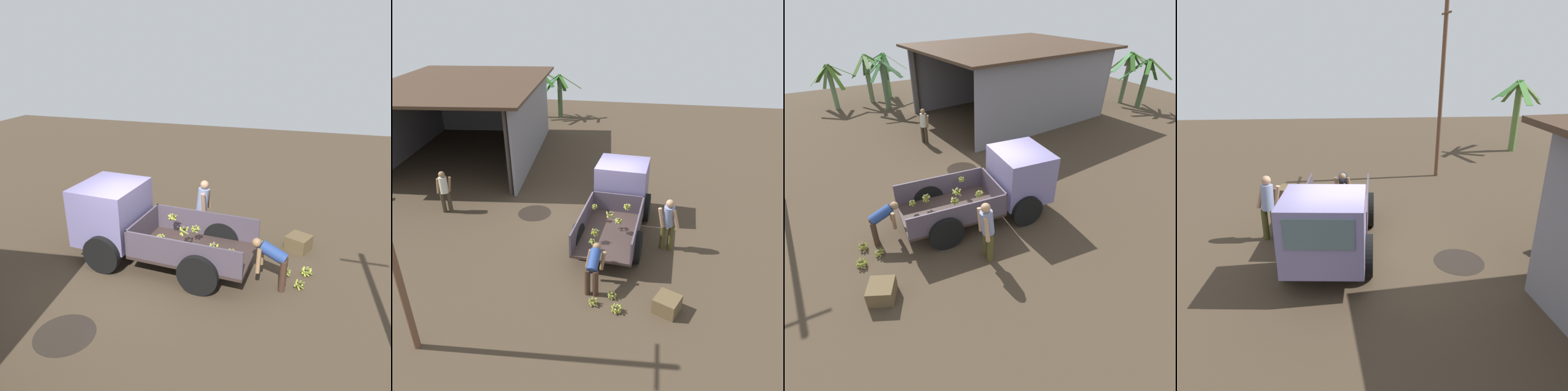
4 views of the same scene
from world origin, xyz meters
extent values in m
plane|color=#413325|center=(0.00, 0.00, 0.00)|extent=(36.00, 36.00, 0.00)
cylinder|color=black|center=(0.37, 2.47, 0.00)|extent=(1.19, 1.19, 0.01)
cube|color=#362825|center=(-1.36, -0.47, 0.52)|extent=(2.94, 1.93, 0.08)
cube|color=#4A404D|center=(-1.30, 0.37, 0.89)|extent=(2.82, 0.25, 0.65)
cube|color=#4A404D|center=(-1.42, -1.31, 0.89)|extent=(2.82, 0.25, 0.65)
cube|color=#4A404D|center=(0.02, -0.56, 0.89)|extent=(0.17, 1.74, 0.65)
cube|color=slate|center=(0.92, -0.63, 1.22)|extent=(1.62, 1.80, 1.49)
cube|color=#4C606B|center=(1.68, -0.68, 1.52)|extent=(0.13, 1.36, 0.65)
cylinder|color=black|center=(0.75, 0.29, 0.48)|extent=(0.97, 0.29, 0.96)
cylinder|color=black|center=(0.63, -1.51, 0.48)|extent=(0.97, 0.29, 0.96)
cylinder|color=black|center=(-1.72, 0.46, 0.48)|extent=(0.97, 0.29, 0.96)
cylinder|color=black|center=(-1.85, -1.34, 0.48)|extent=(0.97, 0.29, 0.96)
sphere|color=brown|center=(-1.94, -0.10, 0.97)|extent=(0.08, 0.08, 0.08)
cylinder|color=#A7B028|center=(-1.99, -0.13, 0.89)|extent=(0.12, 0.16, 0.18)
cylinder|color=olive|center=(-1.95, -0.16, 0.89)|extent=(0.17, 0.08, 0.18)
cylinder|color=olive|center=(-1.87, -0.15, 0.92)|extent=(0.15, 0.19, 0.13)
cylinder|color=olive|center=(-1.88, -0.08, 0.90)|extent=(0.11, 0.18, 0.17)
cylinder|color=olive|center=(-1.93, -0.02, 0.92)|extent=(0.20, 0.06, 0.13)
cylinder|color=olive|center=(-1.99, -0.07, 0.89)|extent=(0.12, 0.16, 0.18)
sphere|color=brown|center=(-0.65, -0.92, 1.18)|extent=(0.07, 0.07, 0.07)
cylinder|color=olive|center=(-0.61, -0.86, 1.14)|extent=(0.17, 0.12, 0.10)
cylinder|color=#9EA934|center=(-0.67, -0.86, 1.13)|extent=(0.17, 0.09, 0.13)
cylinder|color=olive|center=(-0.70, -0.90, 1.11)|extent=(0.09, 0.15, 0.16)
cylinder|color=olive|center=(-0.71, -0.95, 1.12)|extent=(0.09, 0.16, 0.14)
cylinder|color=olive|center=(-0.68, -0.99, 1.13)|extent=(0.18, 0.10, 0.11)
cylinder|color=olive|center=(-0.63, -0.97, 1.10)|extent=(0.14, 0.09, 0.17)
cylinder|color=#9C9F2B|center=(-0.58, -0.95, 1.13)|extent=(0.10, 0.17, 0.13)
cylinder|color=olive|center=(-0.58, -0.91, 1.13)|extent=(0.07, 0.18, 0.11)
sphere|color=brown|center=(-1.31, -0.72, 1.04)|extent=(0.08, 0.08, 0.08)
cylinder|color=#9B9C31|center=(-1.26, -0.77, 0.99)|extent=(0.16, 0.16, 0.12)
cylinder|color=olive|center=(-1.26, -0.70, 0.98)|extent=(0.10, 0.17, 0.15)
cylinder|color=olive|center=(-1.31, -0.66, 0.98)|extent=(0.17, 0.05, 0.15)
cylinder|color=#909944|center=(-1.37, -0.68, 1.00)|extent=(0.14, 0.18, 0.11)
cylinder|color=olive|center=(-1.36, -0.75, 0.97)|extent=(0.11, 0.15, 0.17)
cylinder|color=olive|center=(-1.32, -0.79, 0.98)|extent=(0.18, 0.07, 0.14)
sphere|color=#4A4330|center=(-1.10, -0.44, 1.12)|extent=(0.09, 0.09, 0.09)
cylinder|color=olive|center=(-1.20, -0.46, 1.07)|extent=(0.07, 0.23, 0.13)
cylinder|color=#95A23D|center=(-1.11, -0.52, 1.04)|extent=(0.20, 0.07, 0.19)
cylinder|color=olive|center=(-1.05, -0.47, 1.03)|extent=(0.11, 0.17, 0.21)
cylinder|color=#A3A828|center=(-1.06, -0.40, 1.03)|extent=(0.15, 0.16, 0.21)
cylinder|color=olive|center=(-1.13, -0.36, 1.06)|extent=(0.22, 0.12, 0.16)
sphere|color=#463F2D|center=(-2.35, -0.09, 0.90)|extent=(0.07, 0.07, 0.07)
cylinder|color=#A1AF36|center=(-2.31, -0.09, 0.85)|extent=(0.05, 0.14, 0.13)
cylinder|color=olive|center=(-2.34, -0.03, 0.86)|extent=(0.16, 0.09, 0.10)
cylinder|color=#929D44|center=(-2.40, -0.07, 0.85)|extent=(0.10, 0.15, 0.13)
cylinder|color=olive|center=(-2.38, -0.12, 0.84)|extent=(0.12, 0.12, 0.14)
cylinder|color=olive|center=(-2.33, -0.14, 0.86)|extent=(0.15, 0.09, 0.12)
sphere|color=brown|center=(-0.72, 0.11, 1.13)|extent=(0.06, 0.06, 0.06)
cylinder|color=olive|center=(-0.67, 0.10, 1.08)|extent=(0.06, 0.14, 0.14)
cylinder|color=olive|center=(-0.69, 0.14, 1.08)|extent=(0.13, 0.12, 0.13)
cylinder|color=olive|center=(-0.73, 0.15, 1.07)|extent=(0.12, 0.06, 0.15)
cylinder|color=#919F43|center=(-0.76, 0.12, 1.07)|extent=(0.07, 0.13, 0.15)
cylinder|color=olive|center=(-0.76, 0.07, 1.08)|extent=(0.14, 0.13, 0.12)
cylinder|color=#92A227|center=(-0.70, 0.06, 1.08)|extent=(0.15, 0.09, 0.12)
cube|color=slate|center=(9.61, 7.72, 1.75)|extent=(0.85, 6.34, 3.49)
cube|color=slate|center=(5.05, 10.34, 1.75)|extent=(8.50, 1.10, 3.49)
cube|color=slate|center=(5.78, 4.11, 1.75)|extent=(8.50, 1.10, 3.49)
cube|color=#3C291C|center=(5.42, 7.22, 3.55)|extent=(10.13, 8.22, 0.12)
cylinder|color=#3F3833|center=(1.71, 3.83, 1.75)|extent=(0.16, 0.16, 3.49)
cylinder|color=#425A36|center=(13.00, 4.54, 1.36)|extent=(0.30, 0.30, 2.71)
cube|color=#2B6C26|center=(13.42, 4.47, 2.17)|extent=(0.89, 0.37, 1.21)
cube|color=#486234|center=(13.09, 5.29, 2.24)|extent=(0.42, 1.54, 1.07)
cube|color=#185118|center=(12.53, 5.05, 2.13)|extent=(1.17, 1.23, 1.29)
cube|color=#326722|center=(12.55, 4.20, 2.44)|extent=(1.04, 0.85, 0.66)
cube|color=#365A19|center=(13.20, 3.88, 2.31)|extent=(0.66, 1.41, 0.92)
cylinder|color=#596B4A|center=(12.91, 5.74, 1.45)|extent=(0.27, 0.27, 2.91)
cube|color=#195016|center=(13.38, 5.70, 2.52)|extent=(0.99, 0.29, 0.89)
cube|color=#466735|center=(13.34, 6.20, 2.46)|extent=(1.03, 1.06, 1.01)
cube|color=#51852D|center=(12.86, 6.33, 2.41)|extent=(0.29, 1.20, 1.10)
cube|color=#325E2B|center=(12.51, 6.10, 2.29)|extent=(0.98, 0.93, 1.35)
cube|color=#478347|center=(12.10, 5.62, 2.51)|extent=(1.65, 0.50, 0.91)
cube|color=#2A5A1A|center=(12.48, 5.23, 2.56)|extent=(1.06, 1.19, 0.81)
cube|color=#3C571B|center=(13.00, 4.95, 2.54)|extent=(0.39, 1.62, 0.85)
cube|color=#35711F|center=(13.25, 5.23, 2.66)|extent=(0.93, 1.19, 0.60)
cylinder|color=#45411C|center=(-1.06, -2.31, 0.42)|extent=(0.17, 0.17, 0.84)
cylinder|color=#45411C|center=(-1.05, -2.07, 0.42)|extent=(0.17, 0.17, 0.84)
cylinder|color=#7D8AB1|center=(-1.09, -2.19, 1.17)|extent=(0.40, 0.33, 0.69)
sphere|color=tan|center=(-1.14, -2.19, 1.62)|extent=(0.24, 0.24, 0.24)
cylinder|color=tan|center=(-1.21, -2.40, 1.15)|extent=(0.13, 0.27, 0.63)
cylinder|color=tan|center=(-1.17, -1.98, 1.14)|extent=(0.12, 0.24, 0.63)
cylinder|color=#3B271C|center=(-3.52, -0.16, 0.38)|extent=(0.16, 0.16, 0.77)
cylinder|color=#3B271C|center=(-3.53, -0.37, 0.38)|extent=(0.16, 0.16, 0.77)
cylinder|color=navy|center=(-3.25, -0.28, 0.90)|extent=(0.68, 0.32, 0.51)
sphere|color=#8C6746|center=(-2.88, -0.30, 1.07)|extent=(0.22, 0.22, 0.22)
cylinder|color=#8C6746|center=(-2.97, -0.10, 0.73)|extent=(0.11, 0.20, 0.58)
cylinder|color=#8C6746|center=(-3.00, -0.48, 0.72)|extent=(0.11, 0.18, 0.58)
cylinder|color=#382F20|center=(-0.10, 5.73, 0.38)|extent=(0.20, 0.20, 0.76)
cylinder|color=#382F20|center=(0.00, 5.54, 0.38)|extent=(0.20, 0.20, 0.76)
cylinder|color=beige|center=(-0.03, 5.64, 1.06)|extent=(0.41, 0.40, 0.61)
sphere|color=#8C6746|center=(-0.01, 5.65, 1.46)|extent=(0.22, 0.22, 0.22)
cylinder|color=#8C6746|center=(-0.08, 5.83, 1.03)|extent=(0.16, 0.19, 0.57)
cylinder|color=#8C6746|center=(0.11, 5.50, 1.03)|extent=(0.18, 0.22, 0.57)
sphere|color=brown|center=(-3.57, -0.81, 0.16)|extent=(0.08, 0.08, 0.08)
cylinder|color=olive|center=(-3.62, -0.78, 0.09)|extent=(0.13, 0.16, 0.16)
cylinder|color=olive|center=(-3.64, -0.83, 0.11)|extent=(0.07, 0.19, 0.13)
cylinder|color=olive|center=(-3.61, -0.87, 0.10)|extent=(0.17, 0.12, 0.15)
cylinder|color=olive|center=(-3.54, -0.88, 0.12)|extent=(0.19, 0.12, 0.10)
cylinder|color=olive|center=(-3.52, -0.82, 0.08)|extent=(0.05, 0.15, 0.17)
cylinder|color=#979B3B|center=(-3.52, -0.76, 0.11)|extent=(0.16, 0.16, 0.11)
cylinder|color=olive|center=(-3.57, -0.74, 0.10)|extent=(0.18, 0.04, 0.13)
sphere|color=brown|center=(-3.90, -0.36, 0.17)|extent=(0.08, 0.08, 0.08)
cylinder|color=olive|center=(-3.88, -0.43, 0.10)|extent=(0.17, 0.10, 0.16)
cylinder|color=olive|center=(-3.83, -0.39, 0.12)|extent=(0.09, 0.20, 0.13)
cylinder|color=#9AA432|center=(-3.87, -0.32, 0.09)|extent=(0.15, 0.12, 0.18)
cylinder|color=olive|center=(-3.93, -0.31, 0.10)|extent=(0.17, 0.12, 0.16)
cylinder|color=olive|center=(-3.98, -0.35, 0.11)|extent=(0.06, 0.19, 0.14)
cylinder|color=olive|center=(-3.94, -0.43, 0.11)|extent=(0.18, 0.12, 0.15)
sphere|color=brown|center=(-4.05, -0.98, 0.17)|extent=(0.08, 0.08, 0.08)
cylinder|color=#A9AF34|center=(-3.99, -0.94, 0.09)|extent=(0.13, 0.18, 0.18)
cylinder|color=olive|center=(-4.03, -0.90, 0.11)|extent=(0.20, 0.09, 0.15)
cylinder|color=olive|center=(-4.10, -0.91, 0.11)|extent=(0.19, 0.16, 0.14)
cylinder|color=olive|center=(-4.13, -0.98, 0.11)|extent=(0.05, 0.20, 0.15)
cylinder|color=#9AA238|center=(-4.10, -1.02, 0.09)|extent=(0.14, 0.17, 0.18)
cylinder|color=olive|center=(-4.07, -1.06, 0.11)|extent=(0.21, 0.09, 0.14)
cylinder|color=olive|center=(-4.00, -1.05, 0.12)|extent=(0.20, 0.15, 0.14)
cylinder|color=#99AE2D|center=(-3.97, -0.99, 0.11)|extent=(0.08, 0.21, 0.14)
cube|color=brown|center=(-3.79, -2.20, 0.21)|extent=(0.76, 0.76, 0.42)
camera|label=1|loc=(-3.73, 7.35, 5.23)|focal=35.00mm
camera|label=2|loc=(-11.16, -1.50, 6.86)|focal=35.00mm
camera|label=3|loc=(-3.94, -7.23, 5.82)|focal=28.00mm
camera|label=4|loc=(8.04, -0.05, 4.88)|focal=35.00mm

